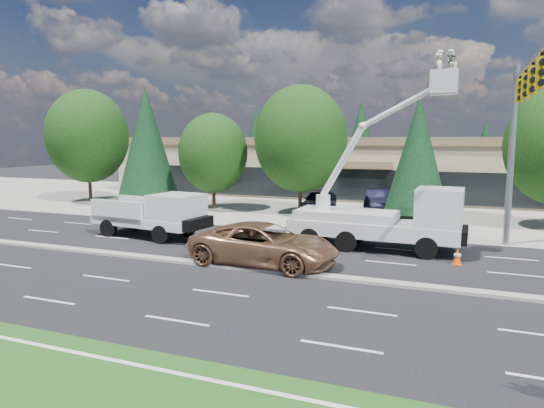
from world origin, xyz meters
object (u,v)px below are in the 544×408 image
at_px(utility_pickup, 155,219).
at_px(bucket_truck, 392,209).
at_px(signal_mast, 519,124).
at_px(minivan, 264,244).

xyz_separation_m(utility_pickup, bucket_truck, (12.50, 1.55, 1.03)).
relative_size(utility_pickup, bucket_truck, 0.71).
relative_size(signal_mast, bucket_truck, 1.09).
relative_size(bucket_truck, minivan, 1.45).
height_order(signal_mast, bucket_truck, bucket_truck).
bearing_deg(utility_pickup, bucket_truck, 13.81).
relative_size(signal_mast, utility_pickup, 1.53).
bearing_deg(utility_pickup, minivan, -15.24).
bearing_deg(minivan, utility_pickup, 70.61).
distance_m(signal_mast, minivan, 12.82).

